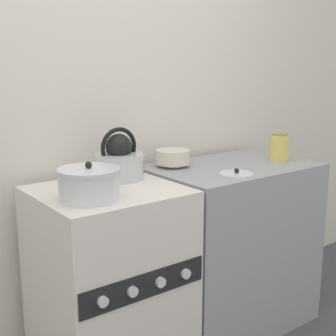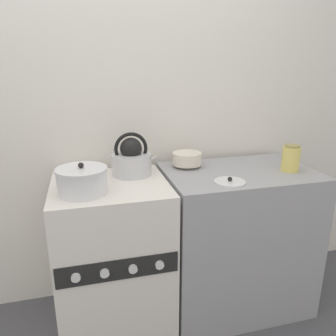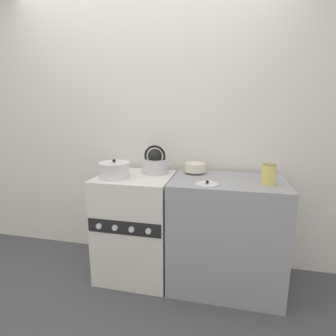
{
  "view_description": "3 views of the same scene",
  "coord_description": "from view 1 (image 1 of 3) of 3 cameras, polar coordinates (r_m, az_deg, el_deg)",
  "views": [
    {
      "loc": [
        -0.97,
        -1.45,
        1.43
      ],
      "look_at": [
        0.31,
        0.26,
        0.96
      ],
      "focal_mm": 50.0,
      "sensor_mm": 36.0,
      "label": 1
    },
    {
      "loc": [
        -0.12,
        -1.39,
        1.5
      ],
      "look_at": [
        0.33,
        0.32,
        0.96
      ],
      "focal_mm": 35.0,
      "sensor_mm": 36.0,
      "label": 2
    },
    {
      "loc": [
        0.74,
        -1.75,
        1.44
      ],
      "look_at": [
        0.29,
        0.28,
        0.99
      ],
      "focal_mm": 28.0,
      "sensor_mm": 36.0,
      "label": 3
    }
  ],
  "objects": [
    {
      "name": "cooking_pot",
      "position": [
        1.89,
        -9.59,
        -1.93
      ],
      "size": [
        0.25,
        0.25,
        0.16
      ],
      "color": "silver",
      "rests_on": "stove"
    },
    {
      "name": "kettle",
      "position": [
        2.22,
        -5.91,
        0.9
      ],
      "size": [
        0.28,
        0.23,
        0.25
      ],
      "color": "silver",
      "rests_on": "stove"
    },
    {
      "name": "wall_back",
      "position": [
        2.34,
        -12.33,
        7.65
      ],
      "size": [
        7.0,
        0.06,
        2.5
      ],
      "color": "silver",
      "rests_on": "ground_plane"
    },
    {
      "name": "counter",
      "position": [
        2.65,
        7.5,
        -9.3
      ],
      "size": [
        0.89,
        0.6,
        0.91
      ],
      "color": "#99999E",
      "rests_on": "ground_plane"
    },
    {
      "name": "enamel_bowl",
      "position": [
        2.44,
        0.58,
        1.32
      ],
      "size": [
        0.18,
        0.18,
        0.09
      ],
      "color": "beige",
      "rests_on": "counter"
    },
    {
      "name": "loose_pot_lid",
      "position": [
        2.29,
        8.36,
        -0.72
      ],
      "size": [
        0.17,
        0.17,
        0.03
      ],
      "color": "silver",
      "rests_on": "counter"
    },
    {
      "name": "storage_jar",
      "position": [
        2.66,
        13.4,
        2.46
      ],
      "size": [
        0.1,
        0.1,
        0.16
      ],
      "color": "#E0CC66",
      "rests_on": "counter"
    },
    {
      "name": "stove",
      "position": [
        2.22,
        -7.08,
        -13.91
      ],
      "size": [
        0.62,
        0.6,
        0.9
      ],
      "color": "silver",
      "rests_on": "ground_plane"
    }
  ]
}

